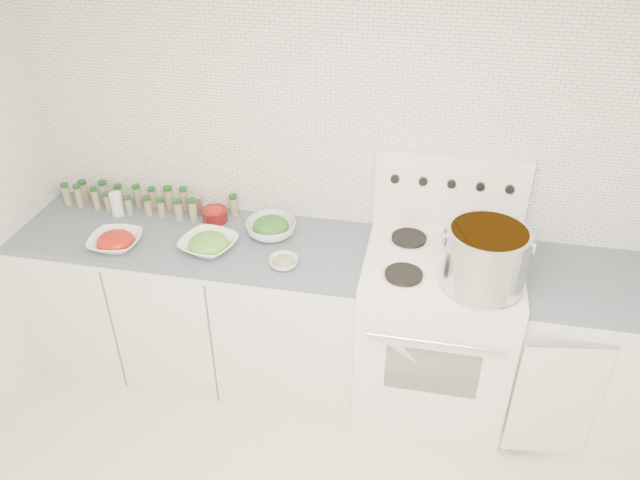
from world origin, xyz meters
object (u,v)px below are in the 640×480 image
Objects in this scene: stove at (435,327)px; bowl_tomato at (115,241)px; bowl_snowpea at (209,244)px; stock_pot at (486,256)px.

stove is 4.88× the size of bowl_tomato.
bowl_tomato is at bearing -172.25° from bowl_snowpea.
bowl_tomato is at bearing -174.19° from stove.
stove reaches higher than bowl_snowpea.
stove is at bearing 133.94° from stock_pot.
stove reaches higher than bowl_tomato.
bowl_snowpea reaches higher than bowl_tomato.
stock_pot is 1.20× the size of bowl_snowpea.
stove is 1.25m from bowl_snowpea.
stove is at bearing 5.01° from bowl_snowpea.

